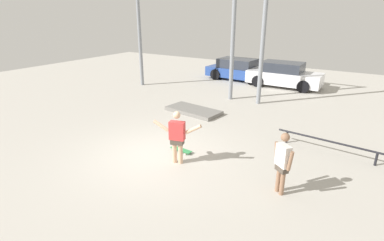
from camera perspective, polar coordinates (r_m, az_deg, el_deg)
The scene contains 10 objects.
ground_plane at distance 9.35m, azimuth -7.01°, elevation -6.54°, with size 36.00×36.00×0.00m, color #B2ADA3.
skateboarder at distance 8.49m, azimuth -2.85°, elevation -2.86°, with size 1.41×0.47×1.57m.
skateboard at distance 9.48m, azimuth -2.10°, elevation -5.57°, with size 0.76×0.30×0.08m.
manual_pad at distance 13.08m, azimuth 0.29°, elevation 1.90°, with size 2.41×1.12×0.16m, color slate.
grind_rail at distance 10.17m, azimuth 24.59°, elevation -3.87°, with size 3.18×0.37×0.43m.
canopy_support_left at distance 16.12m, azimuth -1.98°, elevation 18.79°, with size 6.00×0.20×6.21m.
canopy_support_right at distance 13.49m, azimuth 25.83°, elevation 16.65°, with size 6.00×0.20×6.21m.
parked_car_blue at distance 19.64m, azimuth 8.89°, elevation 9.54°, with size 4.21×2.05×1.34m.
parked_car_white at distance 18.32m, azimuth 17.04°, elevation 8.28°, with size 4.14×1.86×1.42m.
bystander at distance 7.39m, azimuth 16.88°, elevation -7.37°, with size 0.59×0.48×1.57m.
Camera 1 is at (5.36, -6.43, 4.17)m, focal length 28.00 mm.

